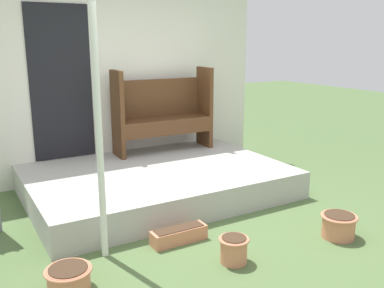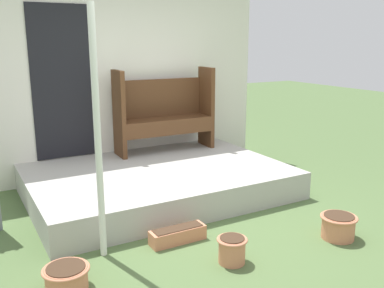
{
  "view_description": "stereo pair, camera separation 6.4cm",
  "coord_description": "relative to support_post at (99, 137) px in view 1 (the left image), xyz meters",
  "views": [
    {
      "loc": [
        -2.13,
        -3.55,
        1.9
      ],
      "look_at": [
        0.16,
        0.38,
        0.79
      ],
      "focal_mm": 40.0,
      "sensor_mm": 36.0,
      "label": 1
    },
    {
      "loc": [
        -2.07,
        -3.59,
        1.9
      ],
      "look_at": [
        0.16,
        0.38,
        0.79
      ],
      "focal_mm": 40.0,
      "sensor_mm": 36.0,
      "label": 2
    }
  ],
  "objects": [
    {
      "name": "flower_pot_left",
      "position": [
        -0.42,
        -0.39,
        -0.99
      ],
      "size": [
        0.37,
        0.37,
        0.19
      ],
      "color": "tan",
      "rests_on": "ground_plane"
    },
    {
      "name": "porch_slab",
      "position": [
        1.09,
        1.19,
        -0.93
      ],
      "size": [
        3.09,
        2.15,
        0.34
      ],
      "color": "#B2AFA8",
      "rests_on": "ground_plane"
    },
    {
      "name": "flower_pot_right",
      "position": [
        2.11,
        -0.81,
        -0.97
      ],
      "size": [
        0.36,
        0.36,
        0.24
      ],
      "color": "tan",
      "rests_on": "ground_plane"
    },
    {
      "name": "planter_box_rect",
      "position": [
        0.7,
        -0.11,
        -1.02
      ],
      "size": [
        0.55,
        0.17,
        0.15
      ],
      "color": "tan",
      "rests_on": "ground_plane"
    },
    {
      "name": "bench",
      "position": [
        1.57,
        1.97,
        -0.17
      ],
      "size": [
        1.42,
        0.44,
        1.17
      ],
      "rotation": [
        0.0,
        0.0,
        -0.03
      ],
      "color": "#54331C",
      "rests_on": "porch_slab"
    },
    {
      "name": "ground_plane",
      "position": [
        1.04,
        0.11,
        -1.1
      ],
      "size": [
        24.0,
        24.0,
        0.0
      ],
      "primitive_type": "plane",
      "color": "#516B3D"
    },
    {
      "name": "house_wall",
      "position": [
        1.06,
        2.29,
        0.2
      ],
      "size": [
        4.29,
        0.08,
        2.6
      ],
      "color": "white",
      "rests_on": "ground_plane"
    },
    {
      "name": "flower_pot_middle",
      "position": [
        0.93,
        -0.69,
        -0.97
      ],
      "size": [
        0.27,
        0.27,
        0.24
      ],
      "color": "tan",
      "rests_on": "ground_plane"
    },
    {
      "name": "support_post",
      "position": [
        0.0,
        0.0,
        0.0
      ],
      "size": [
        0.06,
        0.06,
        2.2
      ],
      "color": "white",
      "rests_on": "ground_plane"
    }
  ]
}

